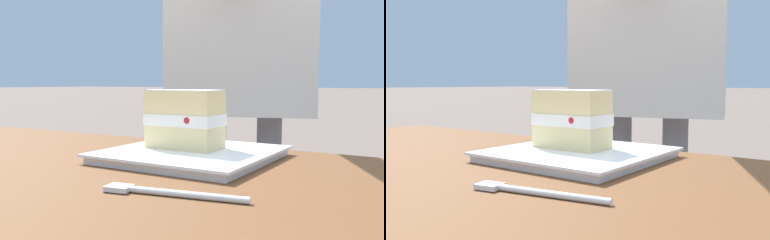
# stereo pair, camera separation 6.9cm
# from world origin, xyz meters

# --- Properties ---
(dessert_plate) EXTENTS (0.26, 0.26, 0.02)m
(dessert_plate) POSITION_xyz_m (0.10, -0.26, 0.77)
(dessert_plate) COLOR white
(dessert_plate) RESTS_ON patio_table
(cake_slice) EXTENTS (0.12, 0.08, 0.10)m
(cake_slice) POSITION_xyz_m (0.12, -0.27, 0.83)
(cake_slice) COLOR #EAD18C
(cake_slice) RESTS_ON dessert_plate
(dessert_fork) EXTENTS (0.17, 0.05, 0.01)m
(dessert_fork) POSITION_xyz_m (0.01, -0.05, 0.77)
(dessert_fork) COLOR silver
(dessert_fork) RESTS_ON patio_table
(paper_napkin) EXTENTS (0.14, 0.11, 0.00)m
(paper_napkin) POSITION_xyz_m (0.07, -0.38, 0.77)
(paper_napkin) COLOR silver
(paper_napkin) RESTS_ON patio_table
(diner_person) EXTENTS (0.47, 0.60, 1.58)m
(diner_person) POSITION_xyz_m (0.26, -0.82, 1.05)
(diner_person) COLOR slate
(diner_person) RESTS_ON ground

